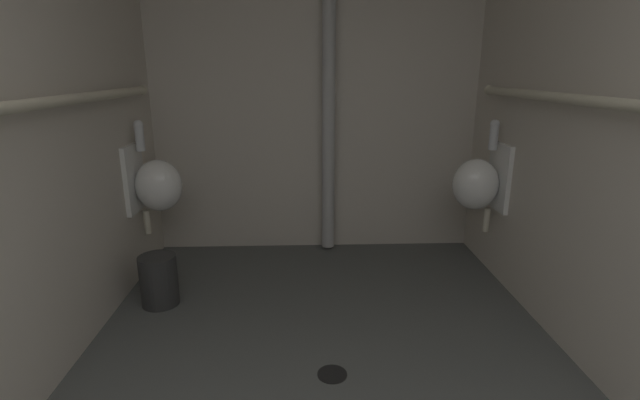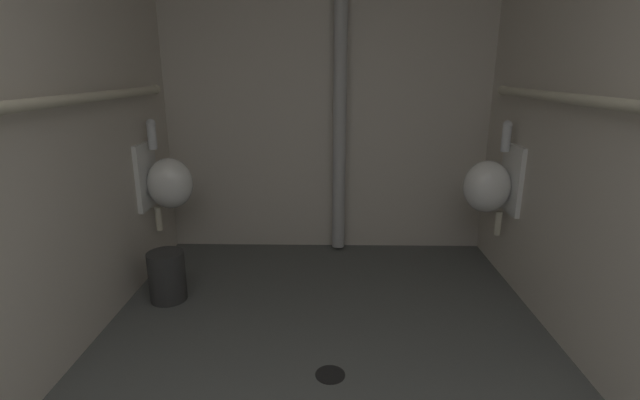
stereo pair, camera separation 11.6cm
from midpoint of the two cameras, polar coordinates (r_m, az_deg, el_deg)
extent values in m
cube|color=beige|center=(3.48, 1.87, 14.10)|extent=(2.54, 0.06, 2.50)
ellipsoid|color=white|center=(3.19, -17.20, 2.00)|extent=(0.30, 0.26, 0.34)
cube|color=white|center=(3.23, -19.89, 2.85)|extent=(0.03, 0.30, 0.44)
cylinder|color=silver|center=(3.16, -19.23, 7.45)|extent=(0.06, 0.06, 0.16)
sphere|color=silver|center=(3.15, -19.37, 8.98)|extent=(0.06, 0.06, 0.06)
cylinder|color=beige|center=(3.28, -18.50, -2.24)|extent=(0.04, 0.04, 0.16)
ellipsoid|color=white|center=(3.17, 21.07, 1.57)|extent=(0.30, 0.26, 0.34)
cube|color=white|center=(3.21, 23.76, 2.39)|extent=(0.03, 0.30, 0.44)
cylinder|color=silver|center=(3.14, 23.19, 7.02)|extent=(0.06, 0.06, 0.16)
sphere|color=silver|center=(3.13, 23.36, 8.55)|extent=(0.06, 0.06, 0.06)
cylinder|color=beige|center=(3.27, 22.28, -2.70)|extent=(0.04, 0.04, 0.16)
cylinder|color=beige|center=(1.98, -33.44, 9.56)|extent=(0.05, 2.99, 0.05)
sphere|color=beige|center=(3.33, -18.84, 12.90)|extent=(0.06, 0.06, 0.06)
sphere|color=beige|center=(3.31, 22.80, 12.51)|extent=(0.06, 0.06, 0.06)
cylinder|color=#B2B2B2|center=(3.37, 3.53, 14.02)|extent=(0.10, 0.10, 2.45)
cylinder|color=black|center=(2.27, 2.85, -20.90)|extent=(0.14, 0.14, 0.01)
cylinder|color=#2D2D2D|center=(2.95, -17.45, -9.06)|extent=(0.22, 0.22, 0.31)
camera|label=1|loc=(0.06, -88.89, 0.32)|focal=25.66mm
camera|label=2|loc=(0.06, 91.11, -0.32)|focal=25.66mm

